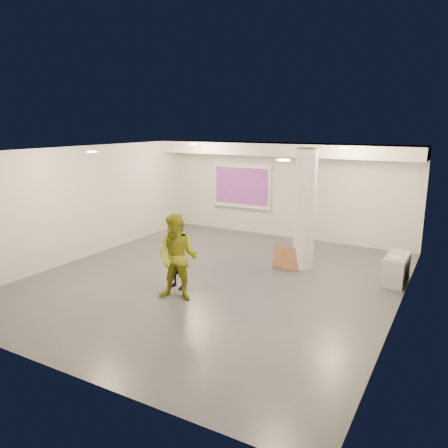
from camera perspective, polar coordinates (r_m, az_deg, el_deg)
The scene contains 19 objects.
floor at distance 10.35m, azimuth -1.09°, elevation -7.20°, with size 8.00×9.00×0.01m, color #3B3E44.
ceiling at distance 9.73m, azimuth -1.17°, elevation 9.62°, with size 8.00×9.00×0.01m, color white.
wall_back at distance 13.94m, azimuth 8.28°, elevation 4.33°, with size 8.00×0.01×3.00m, color silver.
wall_front at distance 6.59m, azimuth -21.40°, elevation -6.30°, with size 8.00×0.01×3.00m, color silver.
wall_left at distance 12.41m, azimuth -17.31°, elevation 2.80°, with size 0.01×9.00×3.00m, color silver.
wall_right at distance 8.68m, azimuth 22.33°, elevation -1.83°, with size 0.01×9.00×3.00m, color silver.
soffit_band at distance 13.29m, azimuth 7.60°, elevation 9.66°, with size 8.00×1.10×0.36m, color white.
downlight_nw at distance 13.01m, azimuth -4.01°, elevation 10.37°, with size 0.22×0.22×0.02m, color #FFF194.
downlight_ne at distance 11.23m, azimuth 15.42°, elevation 9.52°, with size 0.22×0.22×0.02m, color #FFF194.
downlight_sw at distance 9.91m, azimuth -16.91°, elevation 9.02°, with size 0.22×0.22×0.02m, color #FFF194.
downlight_se at distance 7.42m, azimuth 7.78°, elevation 8.28°, with size 0.22×0.22×0.02m, color #FFF194.
column at distance 10.93m, azimuth 10.50°, elevation 1.86°, with size 0.52×0.52×3.00m, color silver.
projection_screen at distance 14.53m, azimuth 2.30°, elevation 4.92°, with size 2.10×0.13×1.42m.
credenza at distance 10.81m, azimuth 21.59°, elevation -5.45°, with size 0.46×1.10×0.64m, color #999B9D.
papers_stack at distance 10.54m, azimuth 21.65°, elevation -4.05°, with size 0.25×0.32×0.02m, color silver.
cardboard_back at distance 11.04m, azimuth 8.89°, elevation -4.55°, with size 0.50×0.05×0.55m, color brown.
cardboard_front at distance 11.13m, azimuth 7.78°, elevation -4.30°, with size 0.52×0.05×0.57m, color brown.
woman at distance 9.63m, azimuth -6.11°, elevation -3.99°, with size 0.56×0.37×1.54m, color black.
man at distance 8.98m, azimuth -6.07°, elevation -4.38°, with size 0.88×0.68×1.80m, color olive.
Camera 1 is at (4.91, -8.38, 3.58)m, focal length 35.00 mm.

